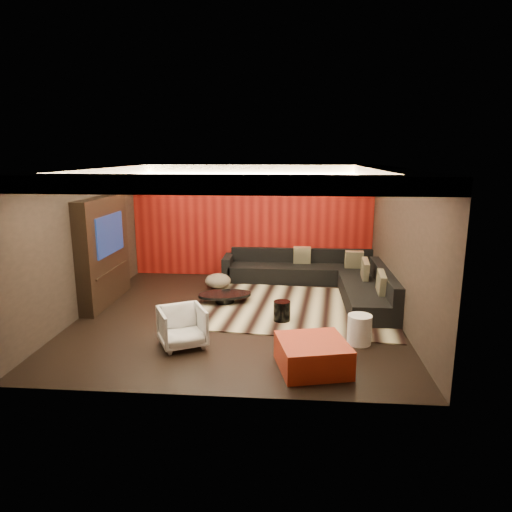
# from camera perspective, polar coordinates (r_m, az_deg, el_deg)

# --- Properties ---
(floor) EXTENTS (6.00, 6.00, 0.02)m
(floor) POSITION_cam_1_polar(r_m,az_deg,el_deg) (8.89, -2.26, -7.50)
(floor) COLOR black
(floor) RESTS_ON ground
(ceiling) EXTENTS (6.00, 6.00, 0.02)m
(ceiling) POSITION_cam_1_polar(r_m,az_deg,el_deg) (8.34, -2.43, 10.99)
(ceiling) COLOR silver
(ceiling) RESTS_ON ground
(wall_back) EXTENTS (6.00, 0.02, 2.80)m
(wall_back) POSITION_cam_1_polar(r_m,az_deg,el_deg) (11.45, -0.53, 4.39)
(wall_back) COLOR black
(wall_back) RESTS_ON ground
(wall_left) EXTENTS (0.02, 6.00, 2.80)m
(wall_left) POSITION_cam_1_polar(r_m,az_deg,el_deg) (9.35, -20.98, 1.64)
(wall_left) COLOR black
(wall_left) RESTS_ON ground
(wall_right) EXTENTS (0.02, 6.00, 2.80)m
(wall_right) POSITION_cam_1_polar(r_m,az_deg,el_deg) (8.67, 17.81, 1.07)
(wall_right) COLOR black
(wall_right) RESTS_ON ground
(red_feature_wall) EXTENTS (5.98, 0.05, 2.78)m
(red_feature_wall) POSITION_cam_1_polar(r_m,az_deg,el_deg) (11.42, -0.54, 4.36)
(red_feature_wall) COLOR #6B0C0A
(red_feature_wall) RESTS_ON ground
(soffit_back) EXTENTS (6.00, 0.60, 0.22)m
(soffit_back) POSITION_cam_1_polar(r_m,az_deg,el_deg) (11.03, -0.69, 10.80)
(soffit_back) COLOR silver
(soffit_back) RESTS_ON ground
(soffit_front) EXTENTS (6.00, 0.60, 0.22)m
(soffit_front) POSITION_cam_1_polar(r_m,az_deg,el_deg) (5.68, -5.78, 8.91)
(soffit_front) COLOR silver
(soffit_front) RESTS_ON ground
(soffit_left) EXTENTS (0.60, 4.80, 0.22)m
(soffit_left) POSITION_cam_1_polar(r_m,az_deg,el_deg) (9.08, -19.84, 9.64)
(soffit_left) COLOR silver
(soffit_left) RESTS_ON ground
(soffit_right) EXTENTS (0.60, 4.80, 0.22)m
(soffit_right) POSITION_cam_1_polar(r_m,az_deg,el_deg) (8.46, 16.33, 9.70)
(soffit_right) COLOR silver
(soffit_right) RESTS_ON ground
(cove_back) EXTENTS (4.80, 0.08, 0.04)m
(cove_back) POSITION_cam_1_polar(r_m,az_deg,el_deg) (10.70, -0.86, 10.25)
(cove_back) COLOR #FFD899
(cove_back) RESTS_ON ground
(cove_front) EXTENTS (4.80, 0.08, 0.04)m
(cove_front) POSITION_cam_1_polar(r_m,az_deg,el_deg) (6.02, -5.18, 8.28)
(cove_front) COLOR #FFD899
(cove_front) RESTS_ON ground
(cove_left) EXTENTS (0.08, 4.80, 0.04)m
(cove_left) POSITION_cam_1_polar(r_m,az_deg,el_deg) (8.95, -17.79, 9.17)
(cove_left) COLOR #FFD899
(cove_left) RESTS_ON ground
(cove_right) EXTENTS (0.08, 4.80, 0.04)m
(cove_right) POSITION_cam_1_polar(r_m,az_deg,el_deg) (8.40, 13.99, 9.21)
(cove_right) COLOR #FFD899
(cove_right) RESTS_ON ground
(tv_surround) EXTENTS (0.30, 2.00, 2.20)m
(tv_surround) POSITION_cam_1_polar(r_m,az_deg,el_deg) (9.88, -18.53, 0.61)
(tv_surround) COLOR black
(tv_surround) RESTS_ON ground
(tv_screen) EXTENTS (0.04, 1.30, 0.80)m
(tv_screen) POSITION_cam_1_polar(r_m,az_deg,el_deg) (9.76, -17.81, 2.60)
(tv_screen) COLOR black
(tv_screen) RESTS_ON ground
(tv_shelf) EXTENTS (0.04, 1.60, 0.04)m
(tv_shelf) POSITION_cam_1_polar(r_m,az_deg,el_deg) (9.91, -17.52, -1.67)
(tv_shelf) COLOR black
(tv_shelf) RESTS_ON ground
(rug) EXTENTS (4.28, 3.38, 0.02)m
(rug) POSITION_cam_1_polar(r_m,az_deg,el_deg) (9.30, 4.74, -6.46)
(rug) COLOR #BDB48A
(rug) RESTS_ON floor
(coffee_table) EXTENTS (1.34, 1.34, 0.19)m
(coffee_table) POSITION_cam_1_polar(r_m,az_deg,el_deg) (9.59, -3.93, -5.22)
(coffee_table) COLOR black
(coffee_table) RESTS_ON rug
(drum_stool) EXTENTS (0.37, 0.37, 0.37)m
(drum_stool) POSITION_cam_1_polar(r_m,az_deg,el_deg) (8.53, 3.26, -6.87)
(drum_stool) COLOR black
(drum_stool) RESTS_ON rug
(striped_pouf) EXTENTS (0.70, 0.70, 0.33)m
(striped_pouf) POSITION_cam_1_polar(r_m,az_deg,el_deg) (10.58, -4.78, -3.11)
(striped_pouf) COLOR #C2B097
(striped_pouf) RESTS_ON rug
(white_side_table) EXTENTS (0.42, 0.42, 0.49)m
(white_side_table) POSITION_cam_1_polar(r_m,az_deg,el_deg) (7.74, 12.81, -8.95)
(white_side_table) COLOR white
(white_side_table) RESTS_ON floor
(orange_ottoman) EXTENTS (1.15, 1.15, 0.43)m
(orange_ottoman) POSITION_cam_1_polar(r_m,az_deg,el_deg) (6.80, 7.08, -12.16)
(orange_ottoman) COLOR #B02B16
(orange_ottoman) RESTS_ON floor
(armchair) EXTENTS (0.95, 0.95, 0.65)m
(armchair) POSITION_cam_1_polar(r_m,az_deg,el_deg) (7.54, -9.22, -8.74)
(armchair) COLOR silver
(armchair) RESTS_ON floor
(sectional_sofa) EXTENTS (3.65, 3.50, 0.75)m
(sectional_sofa) POSITION_cam_1_polar(r_m,az_deg,el_deg) (10.55, 8.36, -2.80)
(sectional_sofa) COLOR black
(sectional_sofa) RESTS_ON floor
(throw_pillows) EXTENTS (1.75, 2.71, 0.50)m
(throw_pillows) POSITION_cam_1_polar(r_m,az_deg,el_deg) (10.32, 11.45, -1.21)
(throw_pillows) COLOR tan
(throw_pillows) RESTS_ON sectional_sofa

